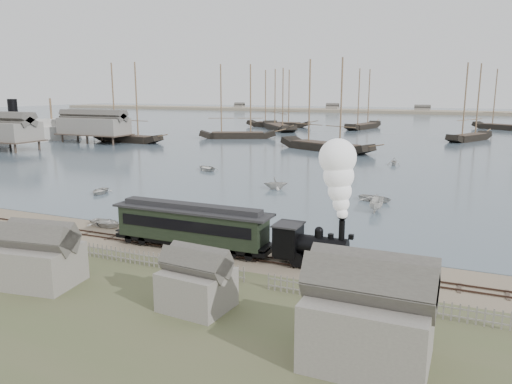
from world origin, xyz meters
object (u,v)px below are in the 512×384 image
at_px(locomotive, 332,213).
at_px(passenger_coach, 192,225).
at_px(steamship, 14,121).
at_px(beached_dinghy, 106,223).

bearing_deg(locomotive, passenger_coach, -180.00).
bearing_deg(steamship, locomotive, -107.94).
bearing_deg(beached_dinghy, passenger_coach, -95.96).
bearing_deg(locomotive, beached_dinghy, 173.22).
relative_size(locomotive, passenger_coach, 0.67).
height_order(locomotive, passenger_coach, locomotive).
xyz_separation_m(beached_dinghy, steamship, (-73.01, 52.87, 5.12)).
bearing_deg(beached_dinghy, steamship, 61.79).
bearing_deg(passenger_coach, beached_dinghy, 166.34).
height_order(locomotive, beached_dinghy, locomotive).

